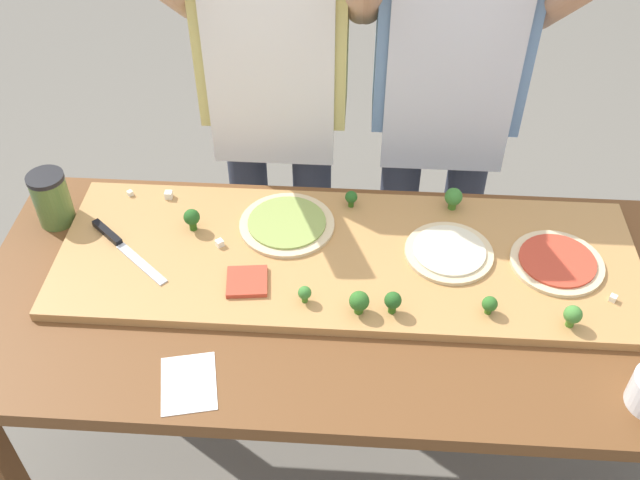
# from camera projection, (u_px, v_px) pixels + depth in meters

# --- Properties ---
(ground_plane) EXTENTS (8.00, 8.00, 0.00)m
(ground_plane) POSITION_uv_depth(u_px,v_px,m) (358.00, 467.00, 2.23)
(ground_plane) COLOR #6B665B
(prep_table) EXTENTS (1.85, 0.77, 0.80)m
(prep_table) POSITION_uv_depth(u_px,v_px,m) (368.00, 321.00, 1.76)
(prep_table) COLOR brown
(prep_table) RESTS_ON ground
(cutting_board) EXTENTS (1.41, 0.47, 0.02)m
(cutting_board) POSITION_uv_depth(u_px,v_px,m) (347.00, 258.00, 1.76)
(cutting_board) COLOR #B27F47
(cutting_board) RESTS_ON prep_table
(chefs_knife) EXTENTS (0.23, 0.21, 0.02)m
(chefs_knife) POSITION_uv_depth(u_px,v_px,m) (118.00, 243.00, 1.77)
(chefs_knife) COLOR #B7BABF
(chefs_knife) RESTS_ON cutting_board
(pizza_whole_pesto_green) EXTENTS (0.24, 0.24, 0.02)m
(pizza_whole_pesto_green) POSITION_uv_depth(u_px,v_px,m) (287.00, 224.00, 1.82)
(pizza_whole_pesto_green) COLOR beige
(pizza_whole_pesto_green) RESTS_ON cutting_board
(pizza_whole_tomato_red) EXTENTS (0.22, 0.22, 0.02)m
(pizza_whole_tomato_red) POSITION_uv_depth(u_px,v_px,m) (557.00, 262.00, 1.72)
(pizza_whole_tomato_red) COLOR beige
(pizza_whole_tomato_red) RESTS_ON cutting_board
(pizza_whole_cheese_artichoke) EXTENTS (0.21, 0.21, 0.02)m
(pizza_whole_cheese_artichoke) POSITION_uv_depth(u_px,v_px,m) (449.00, 252.00, 1.74)
(pizza_whole_cheese_artichoke) COLOR beige
(pizza_whole_cheese_artichoke) RESTS_ON cutting_board
(pizza_slice_far_left) EXTENTS (0.10, 0.10, 0.01)m
(pizza_slice_far_left) POSITION_uv_depth(u_px,v_px,m) (247.00, 282.00, 1.67)
(pizza_slice_far_left) COLOR #BC3D28
(pizza_slice_far_left) RESTS_ON cutting_board
(broccoli_floret_front_left) EXTENTS (0.03, 0.03, 0.05)m
(broccoli_floret_front_left) POSITION_uv_depth(u_px,v_px,m) (490.00, 304.00, 1.59)
(broccoli_floret_front_left) COLOR #366618
(broccoli_floret_front_left) RESTS_ON cutting_board
(broccoli_floret_front_mid) EXTENTS (0.04, 0.04, 0.06)m
(broccoli_floret_front_mid) POSITION_uv_depth(u_px,v_px,m) (192.00, 218.00, 1.79)
(broccoli_floret_front_mid) COLOR #2C5915
(broccoli_floret_front_mid) RESTS_ON cutting_board
(broccoli_floret_front_right) EXTENTS (0.03, 0.03, 0.05)m
(broccoli_floret_front_right) POSITION_uv_depth(u_px,v_px,m) (351.00, 198.00, 1.86)
(broccoli_floret_front_right) COLOR #2C5915
(broccoli_floret_front_right) RESTS_ON cutting_board
(broccoli_floret_center_left) EXTENTS (0.03, 0.03, 0.04)m
(broccoli_floret_center_left) POSITION_uv_depth(u_px,v_px,m) (305.00, 293.00, 1.62)
(broccoli_floret_center_left) COLOR #3F7220
(broccoli_floret_center_left) RESTS_ON cutting_board
(broccoli_floret_back_left) EXTENTS (0.04, 0.04, 0.06)m
(broccoli_floret_back_left) POSITION_uv_depth(u_px,v_px,m) (573.00, 315.00, 1.56)
(broccoli_floret_back_left) COLOR #487A23
(broccoli_floret_back_left) RESTS_ON cutting_board
(broccoli_floret_back_right) EXTENTS (0.05, 0.05, 0.06)m
(broccoli_floret_back_right) POSITION_uv_depth(u_px,v_px,m) (359.00, 302.00, 1.59)
(broccoli_floret_back_right) COLOR #366618
(broccoli_floret_back_right) RESTS_ON cutting_board
(broccoli_floret_back_mid) EXTENTS (0.04, 0.04, 0.06)m
(broccoli_floret_back_mid) POSITION_uv_depth(u_px,v_px,m) (393.00, 301.00, 1.59)
(broccoli_floret_back_mid) COLOR #2C5915
(broccoli_floret_back_mid) RESTS_ON cutting_board
(broccoli_floret_center_right) EXTENTS (0.05, 0.05, 0.06)m
(broccoli_floret_center_right) POSITION_uv_depth(u_px,v_px,m) (453.00, 197.00, 1.85)
(broccoli_floret_center_right) COLOR #3F7220
(broccoli_floret_center_right) RESTS_ON cutting_board
(cheese_crumble_a) EXTENTS (0.02, 0.02, 0.01)m
(cheese_crumble_a) POSITION_uv_depth(u_px,v_px,m) (130.00, 193.00, 1.91)
(cheese_crumble_a) COLOR silver
(cheese_crumble_a) RESTS_ON cutting_board
(cheese_crumble_b) EXTENTS (0.02, 0.02, 0.02)m
(cheese_crumble_b) POSITION_uv_depth(u_px,v_px,m) (613.00, 298.00, 1.63)
(cheese_crumble_b) COLOR white
(cheese_crumble_b) RESTS_ON cutting_board
(cheese_crumble_c) EXTENTS (0.02, 0.02, 0.02)m
(cheese_crumble_c) POSITION_uv_depth(u_px,v_px,m) (220.00, 243.00, 1.76)
(cheese_crumble_c) COLOR white
(cheese_crumble_c) RESTS_ON cutting_board
(cheese_crumble_d) EXTENTS (0.02, 0.02, 0.02)m
(cheese_crumble_d) POSITION_uv_depth(u_px,v_px,m) (169.00, 195.00, 1.90)
(cheese_crumble_d) COLOR white
(cheese_crumble_d) RESTS_ON cutting_board
(sauce_jar) EXTENTS (0.09, 0.09, 0.15)m
(sauce_jar) POSITION_uv_depth(u_px,v_px,m) (52.00, 199.00, 1.82)
(sauce_jar) COLOR #517033
(sauce_jar) RESTS_ON prep_table
(recipe_note) EXTENTS (0.14, 0.17, 0.00)m
(recipe_note) POSITION_uv_depth(u_px,v_px,m) (189.00, 383.00, 1.50)
(recipe_note) COLOR white
(recipe_note) RESTS_ON prep_table
(cook_left) EXTENTS (0.54, 0.39, 1.67)m
(cook_left) POSITION_uv_depth(u_px,v_px,m) (275.00, 80.00, 2.00)
(cook_left) COLOR #333847
(cook_left) RESTS_ON ground
(cook_right) EXTENTS (0.54, 0.39, 1.67)m
(cook_right) POSITION_uv_depth(u_px,v_px,m) (446.00, 86.00, 1.98)
(cook_right) COLOR #333847
(cook_right) RESTS_ON ground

